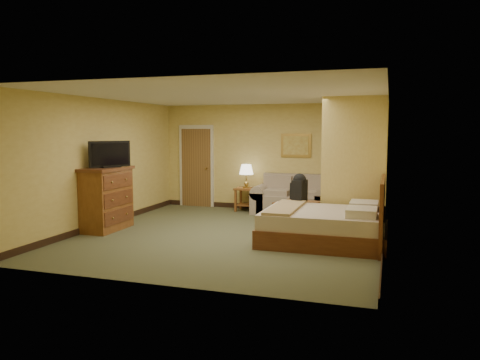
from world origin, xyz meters
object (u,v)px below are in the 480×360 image
at_px(loveseat, 292,201).
at_px(bed, 328,225).
at_px(dresser, 107,198).
at_px(coffee_table, 298,209).

distance_m(loveseat, bed, 2.92).
relative_size(loveseat, dresser, 1.48).
bearing_deg(coffee_table, loveseat, 106.39).
relative_size(dresser, bed, 0.59).
xyz_separation_m(loveseat, coffee_table, (0.39, -1.34, 0.06)).
height_order(coffee_table, bed, bed).
bearing_deg(dresser, loveseat, 42.79).
height_order(loveseat, coffee_table, loveseat).
xyz_separation_m(loveseat, bed, (1.17, -2.68, 0.01)).
relative_size(loveseat, bed, 0.87).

